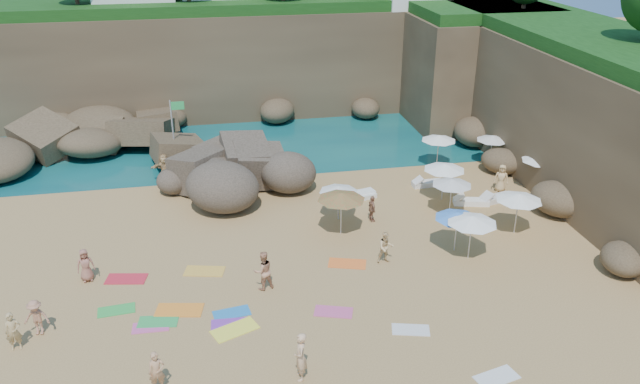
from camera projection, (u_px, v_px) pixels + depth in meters
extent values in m
plane|color=tan|center=(291.00, 259.00, 29.81)|extent=(120.00, 120.00, 0.00)
plane|color=#0C4751|center=(242.00, 91.00, 56.55)|extent=(120.00, 120.00, 0.00)
cube|color=brown|center=(269.00, 58.00, 50.75)|extent=(44.00, 8.00, 8.00)
cube|color=brown|center=(575.00, 108.00, 38.51)|extent=(8.00, 30.00, 8.00)
cube|color=brown|center=(467.00, 64.00, 48.86)|extent=(10.00, 12.00, 8.00)
cylinder|color=white|center=(25.00, 67.00, 52.21)|extent=(0.10, 0.10, 6.00)
cylinder|color=white|center=(44.00, 66.00, 52.47)|extent=(0.10, 0.10, 6.00)
cylinder|color=white|center=(63.00, 66.00, 52.73)|extent=(0.10, 0.10, 6.00)
cylinder|color=silver|center=(173.00, 135.00, 39.09)|extent=(0.09, 0.09, 4.52)
cube|color=green|center=(178.00, 106.00, 38.37)|extent=(0.79, 0.06, 0.51)
cylinder|color=silver|center=(338.00, 204.00, 33.20)|extent=(0.05, 0.05, 1.84)
cone|color=silver|center=(339.00, 189.00, 32.83)|extent=(2.07, 2.07, 0.31)
cylinder|color=silver|center=(443.00, 183.00, 35.36)|extent=(0.06, 0.06, 2.10)
cone|color=white|center=(444.00, 167.00, 34.94)|extent=(2.35, 2.35, 0.36)
cylinder|color=silver|center=(438.00, 152.00, 39.98)|extent=(0.06, 0.06, 1.98)
cone|color=white|center=(439.00, 138.00, 39.58)|extent=(2.22, 2.22, 0.34)
cylinder|color=silver|center=(491.00, 151.00, 40.34)|extent=(0.05, 0.05, 1.84)
cone|color=silver|center=(493.00, 138.00, 39.97)|extent=(2.07, 2.07, 0.31)
cylinder|color=silver|center=(539.00, 174.00, 36.64)|extent=(0.06, 0.06, 2.06)
cone|color=white|center=(542.00, 158.00, 36.23)|extent=(2.31, 2.31, 0.35)
cylinder|color=silver|center=(341.00, 215.00, 31.66)|extent=(0.06, 0.06, 2.19)
cone|color=red|center=(341.00, 196.00, 31.22)|extent=(2.46, 2.46, 0.37)
cylinder|color=silver|center=(517.00, 215.00, 31.77)|extent=(0.06, 0.06, 2.09)
cone|color=white|center=(519.00, 197.00, 31.35)|extent=(2.34, 2.34, 0.36)
cylinder|color=silver|center=(451.00, 198.00, 33.79)|extent=(0.06, 0.06, 1.93)
cone|color=silver|center=(452.00, 182.00, 33.41)|extent=(2.17, 2.17, 0.33)
cylinder|color=silver|center=(456.00, 233.00, 30.16)|extent=(0.06, 0.06, 1.96)
cone|color=#4081DB|center=(458.00, 215.00, 29.77)|extent=(2.20, 2.20, 0.34)
cylinder|color=silver|center=(470.00, 238.00, 29.48)|extent=(0.06, 0.06, 2.12)
cone|color=white|center=(472.00, 219.00, 29.06)|extent=(2.38, 2.38, 0.36)
cube|color=white|center=(362.00, 197.00, 35.84)|extent=(1.74, 0.98, 0.26)
cube|color=white|center=(428.00, 183.00, 37.50)|extent=(1.94, 0.73, 0.30)
cube|color=silver|center=(496.00, 199.00, 35.56)|extent=(2.14, 1.20, 0.32)
cube|color=white|center=(358.00, 195.00, 36.04)|extent=(2.13, 1.16, 0.31)
cube|color=white|center=(471.00, 202.00, 35.19)|extent=(2.07, 1.12, 0.31)
cube|color=silver|center=(476.00, 225.00, 32.72)|extent=(1.65, 1.17, 0.25)
cube|color=#D25191|center=(151.00, 327.00, 25.00)|extent=(1.48, 0.76, 0.03)
cube|color=orange|center=(179.00, 310.00, 26.04)|extent=(2.09, 1.32, 0.03)
cube|color=green|center=(158.00, 322.00, 25.32)|extent=(1.69, 1.00, 0.03)
cube|color=#FAF042|center=(235.00, 330.00, 24.85)|extent=(2.03, 1.54, 0.03)
cube|color=silver|center=(411.00, 330.00, 24.84)|extent=(1.63, 1.10, 0.03)
cube|color=purple|center=(230.00, 324.00, 25.18)|extent=(1.57, 0.84, 0.03)
cube|color=red|center=(126.00, 279.00, 28.21)|extent=(1.93, 1.21, 0.03)
cube|color=#2377BF|center=(232.00, 313.00, 25.85)|extent=(1.62, 0.98, 0.03)
cube|color=#CB4F83|center=(334.00, 312.00, 25.93)|extent=(1.76, 1.25, 0.03)
cube|color=orange|center=(347.00, 263.00, 29.41)|extent=(1.95, 1.37, 0.03)
cube|color=green|center=(116.00, 310.00, 26.04)|extent=(1.58, 0.90, 0.03)
cube|color=gold|center=(205.00, 271.00, 28.80)|extent=(1.98, 1.30, 0.03)
cube|color=silver|center=(497.00, 377.00, 22.34)|extent=(1.73, 1.15, 0.03)
imported|color=tan|center=(13.00, 331.00, 23.48)|extent=(0.64, 0.48, 1.61)
imported|color=tan|center=(263.00, 271.00, 27.16)|extent=(1.05, 0.91, 1.82)
imported|color=#EFAA87|center=(249.00, 171.00, 37.47)|extent=(1.11, 1.04, 1.67)
imported|color=#94644A|center=(372.00, 209.00, 33.08)|extent=(0.43, 0.88, 1.46)
imported|color=tan|center=(501.00, 178.00, 36.46)|extent=(0.94, 0.78, 1.69)
imported|color=tan|center=(165.00, 168.00, 37.82)|extent=(1.68, 0.77, 1.75)
imported|color=#E7B383|center=(301.00, 357.00, 21.94)|extent=(0.52, 0.73, 1.91)
imported|color=#B4795A|center=(39.00, 330.00, 24.52)|extent=(1.21, 1.66, 0.41)
imported|color=#A06250|center=(88.00, 277.00, 28.02)|extent=(1.12, 1.70, 0.41)
imported|color=#DDB87D|center=(385.00, 257.00, 29.41)|extent=(0.76, 1.56, 0.59)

